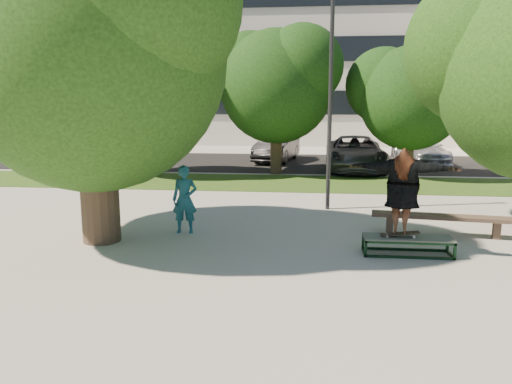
# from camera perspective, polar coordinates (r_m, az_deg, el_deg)

# --- Properties ---
(ground) EXTENTS (120.00, 120.00, 0.00)m
(ground) POSITION_cam_1_polar(r_m,az_deg,el_deg) (10.02, 3.30, -7.89)
(ground) COLOR #9A948D
(ground) RESTS_ON ground
(grass_strip) EXTENTS (30.00, 4.00, 0.02)m
(grass_strip) POSITION_cam_1_polar(r_m,az_deg,el_deg) (19.27, 7.73, 0.96)
(grass_strip) COLOR #244413
(grass_strip) RESTS_ON ground
(asphalt_strip) EXTENTS (40.00, 8.00, 0.01)m
(asphalt_strip) POSITION_cam_1_polar(r_m,az_deg,el_deg) (25.70, 5.14, 3.36)
(asphalt_strip) COLOR black
(asphalt_strip) RESTS_ON ground
(tree_left) EXTENTS (6.96, 5.95, 7.12)m
(tree_left) POSITION_cam_1_polar(r_m,az_deg,el_deg) (11.68, -18.60, 16.17)
(tree_left) COLOR #38281E
(tree_left) RESTS_ON ground
(bg_tree_left) EXTENTS (5.28, 4.51, 5.77)m
(bg_tree_left) POSITION_cam_1_polar(r_m,az_deg,el_deg) (21.75, -12.93, 11.71)
(bg_tree_left) COLOR #38281E
(bg_tree_left) RESTS_ON ground
(bg_tree_mid) EXTENTS (5.76, 4.92, 6.24)m
(bg_tree_mid) POSITION_cam_1_polar(r_m,az_deg,el_deg) (21.65, 2.19, 12.72)
(bg_tree_mid) COLOR #38281E
(bg_tree_mid) RESTS_ON ground
(bg_tree_right) EXTENTS (5.04, 4.31, 5.43)m
(bg_tree_right) POSITION_cam_1_polar(r_m,az_deg,el_deg) (21.45, 17.20, 10.89)
(bg_tree_right) COLOR #38281E
(bg_tree_right) RESTS_ON ground
(lamppost) EXTENTS (0.25, 0.15, 6.11)m
(lamppost) POSITION_cam_1_polar(r_m,az_deg,el_deg) (14.51, 8.48, 10.33)
(lamppost) COLOR #2D2D30
(lamppost) RESTS_ON ground
(office_building) EXTENTS (30.00, 14.12, 16.00)m
(office_building) POSITION_cam_1_polar(r_m,az_deg,el_deg) (41.84, 2.92, 17.07)
(office_building) COLOR #BAB4AC
(office_building) RESTS_ON ground
(grind_box) EXTENTS (1.80, 0.60, 0.38)m
(grind_box) POSITION_cam_1_polar(r_m,az_deg,el_deg) (10.83, 16.91, -5.89)
(grind_box) COLOR black
(grind_box) RESTS_ON ground
(skater_rig) EXTENTS (2.24, 1.11, 1.84)m
(skater_rig) POSITION_cam_1_polar(r_m,az_deg,el_deg) (10.54, 16.38, 0.09)
(skater_rig) COLOR white
(skater_rig) RESTS_ON grind_box
(bystander) EXTENTS (0.62, 0.43, 1.63)m
(bystander) POSITION_cam_1_polar(r_m,az_deg,el_deg) (12.04, -8.15, -0.84)
(bystander) COLOR #1A5664
(bystander) RESTS_ON ground
(bench) EXTENTS (3.28, 0.87, 0.50)m
(bench) POSITION_cam_1_polar(r_m,az_deg,el_deg) (12.52, 20.53, -2.84)
(bench) COLOR brown
(bench) RESTS_ON ground
(car_silver_a) EXTENTS (1.86, 4.47, 1.51)m
(car_silver_a) POSITION_cam_1_polar(r_m,az_deg,el_deg) (27.32, -14.14, 5.09)
(car_silver_a) COLOR #B0B0B5
(car_silver_a) RESTS_ON asphalt_strip
(car_dark) EXTENTS (2.30, 4.79, 1.51)m
(car_dark) POSITION_cam_1_polar(r_m,az_deg,el_deg) (26.17, 2.39, 5.18)
(car_dark) COLOR black
(car_dark) RESTS_ON asphalt_strip
(car_grey) EXTENTS (2.72, 5.65, 1.55)m
(car_grey) POSITION_cam_1_polar(r_m,az_deg,el_deg) (23.21, 11.25, 4.36)
(car_grey) COLOR #5A5A5F
(car_grey) RESTS_ON asphalt_strip
(car_silver_b) EXTENTS (2.54, 4.98, 1.38)m
(car_silver_b) POSITION_cam_1_polar(r_m,az_deg,el_deg) (26.70, 18.22, 4.63)
(car_silver_b) COLOR silver
(car_silver_b) RESTS_ON asphalt_strip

